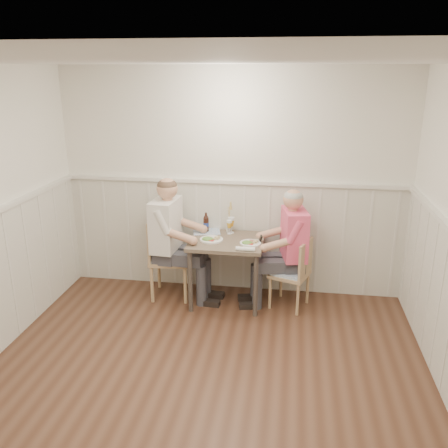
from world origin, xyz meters
The scene contains 16 objects.
ground_plane centered at (0.00, 0.00, 0.00)m, with size 4.50×4.50×0.00m, color #482A1C.
room_shell centered at (0.00, 0.00, 1.52)m, with size 4.04×4.54×2.60m.
wainscot centered at (0.00, 0.69, 0.69)m, with size 4.00×4.49×1.34m.
dining_table centered at (-0.01, 1.84, 0.64)m, with size 0.81×0.70×0.75m.
chair_right centered at (0.75, 1.81, 0.43)m, with size 0.49×0.49×0.80m.
chair_left centered at (-0.73, 1.89, 0.51)m, with size 0.48×0.48×0.95m.
man_in_pink centered at (0.69, 1.89, 0.57)m, with size 0.69×0.49×1.36m.
diner_cream centered at (-0.66, 1.84, 0.61)m, with size 0.70×0.48×1.45m.
plate_man centered at (0.26, 1.75, 0.77)m, with size 0.23×0.23×0.06m.
plate_diner centered at (-0.19, 1.79, 0.77)m, with size 0.26×0.26×0.07m.
beer_glass_a centered at (0.01, 2.08, 0.88)m, with size 0.08×0.08×0.19m.
beer_glass_b centered at (-0.01, 2.05, 0.86)m, with size 0.07×0.07×0.16m.
beer_bottle centered at (-0.29, 2.09, 0.85)m, with size 0.06×0.06×0.23m.
rolled_napkin centered at (0.23, 1.54, 0.77)m, with size 0.20×0.05×0.04m.
grass_vase centered at (-0.03, 2.10, 0.92)m, with size 0.04×0.04×0.39m.
gingham_mat centered at (-0.28, 2.08, 0.75)m, with size 0.35×0.31×0.01m.
Camera 1 is at (0.69, -3.04, 2.55)m, focal length 38.00 mm.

